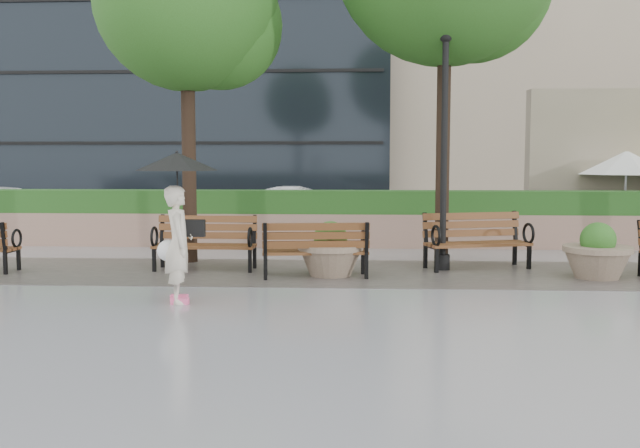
# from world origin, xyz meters

# --- Properties ---
(ground) EXTENTS (100.00, 100.00, 0.00)m
(ground) POSITION_xyz_m (0.00, 0.00, 0.00)
(ground) COLOR gray
(ground) RESTS_ON ground
(cobble_strip) EXTENTS (28.00, 3.20, 0.01)m
(cobble_strip) POSITION_xyz_m (0.00, 3.00, 0.01)
(cobble_strip) COLOR #383330
(cobble_strip) RESTS_ON ground
(hedge_wall) EXTENTS (24.00, 0.80, 1.35)m
(hedge_wall) POSITION_xyz_m (0.00, 7.00, 0.66)
(hedge_wall) COLOR #946F5F
(hedge_wall) RESTS_ON ground
(asphalt_street) EXTENTS (40.00, 7.00, 0.00)m
(asphalt_street) POSITION_xyz_m (0.00, 11.00, 0.00)
(asphalt_street) COLOR black
(asphalt_street) RESTS_ON ground
(bench_1) EXTENTS (1.93, 0.79, 1.02)m
(bench_1) POSITION_xyz_m (-3.06, 3.15, 0.30)
(bench_1) COLOR brown
(bench_1) RESTS_ON ground
(bench_2) EXTENTS (1.94, 0.96, 1.00)m
(bench_2) POSITION_xyz_m (-0.92, 2.45, 0.30)
(bench_2) COLOR brown
(bench_2) RESTS_ON ground
(bench_3) EXTENTS (2.12, 1.32, 1.07)m
(bench_3) POSITION_xyz_m (2.12, 3.61, 0.32)
(bench_3) COLOR brown
(bench_3) RESTS_ON ground
(planter_left) EXTENTS (1.19, 1.19, 1.00)m
(planter_left) POSITION_xyz_m (-0.65, 2.64, 0.39)
(planter_left) COLOR #7F6B56
(planter_left) RESTS_ON ground
(planter_right) EXTENTS (1.19, 1.19, 1.00)m
(planter_right) POSITION_xyz_m (4.07, 2.63, 0.39)
(planter_right) COLOR #7F6B56
(planter_right) RESTS_ON ground
(lamppost) EXTENTS (0.28, 0.28, 4.49)m
(lamppost) POSITION_xyz_m (1.45, 3.46, 1.99)
(lamppost) COLOR black
(lamppost) RESTS_ON ground
(tree_0) EXTENTS (3.71, 3.66, 7.11)m
(tree_0) POSITION_xyz_m (-3.43, 4.27, 5.14)
(tree_0) COLOR black
(tree_0) RESTS_ON ground
(patio_umb_white) EXTENTS (2.50, 2.50, 2.30)m
(patio_umb_white) POSITION_xyz_m (6.90, 9.17, 1.99)
(patio_umb_white) COLOR black
(patio_umb_white) RESTS_ON ground
(car_left) EXTENTS (4.70, 2.78, 1.28)m
(car_left) POSITION_xyz_m (-10.41, 10.31, 0.64)
(car_left) COLOR white
(car_left) RESTS_ON ground
(car_right) EXTENTS (4.01, 1.63, 1.29)m
(car_right) POSITION_xyz_m (-1.80, 10.47, 0.65)
(car_right) COLOR white
(car_right) RESTS_ON ground
(pedestrian) EXTENTS (1.20, 1.20, 2.20)m
(pedestrian) POSITION_xyz_m (-2.80, 0.18, 1.34)
(pedestrian) COLOR beige
(pedestrian) RESTS_ON ground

